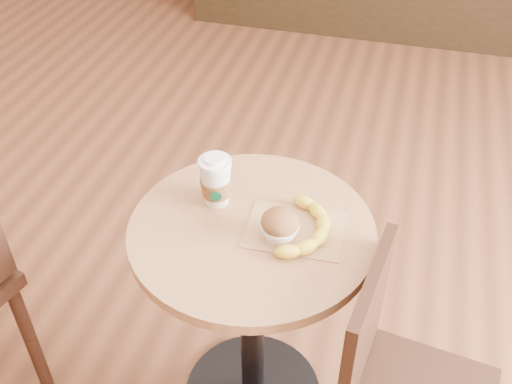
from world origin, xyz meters
TOP-DOWN VIEW (x-y plane):
  - cafe_table at (0.11, 0.10)m, footprint 0.62×0.62m
  - kraft_bag at (0.22, 0.12)m, footprint 0.25×0.19m
  - coffee_cup at (-0.00, 0.17)m, footprint 0.08×0.09m
  - muffin at (0.19, 0.08)m, footprint 0.09×0.09m
  - banana at (0.26, 0.11)m, footprint 0.15×0.26m

SIDE VIEW (x-z plane):
  - cafe_table at x=0.11m, z-range 0.13..0.88m
  - kraft_bag at x=0.22m, z-range 0.75..0.75m
  - banana at x=0.26m, z-range 0.75..0.79m
  - muffin at x=0.19m, z-range 0.75..0.84m
  - coffee_cup at x=0.00m, z-range 0.74..0.88m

